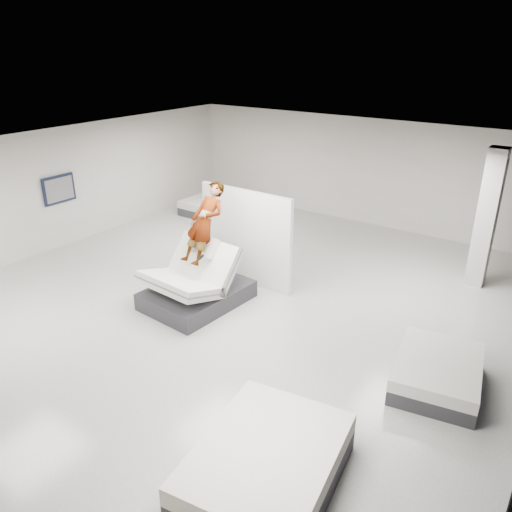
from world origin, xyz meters
name	(u,v)px	position (x,y,z in m)	size (l,w,h in m)	color
room	(220,242)	(0.00, 0.00, 1.60)	(14.00, 14.04, 3.20)	beige
hero_bed	(195,286)	(-0.71, -0.01, 0.44)	(1.77, 2.26, 1.46)	#323136
person	(205,239)	(-0.69, 0.33, 1.40)	(0.66, 0.43, 1.81)	slate
remote	(201,257)	(-0.50, -0.03, 1.16)	(0.05, 0.14, 0.03)	black
divider_panel	(246,237)	(-0.47, 1.50, 1.12)	(2.46, 0.11, 2.24)	silver
flat_bed_right_far	(437,373)	(4.39, 0.17, 0.24)	(1.59, 1.95, 0.48)	#323136
flat_bed_right_near	(266,466)	(3.22, -3.13, 0.30)	(1.96, 2.42, 0.61)	#323136
flat_bed_left_far	(211,208)	(-4.28, 4.79, 0.24)	(1.77, 1.34, 0.48)	#323136
column	(486,219)	(4.00, 4.50, 1.60)	(0.40, 0.40, 3.20)	silver
wall_poster	(59,189)	(-5.93, 0.50, 1.60)	(0.06, 0.95, 0.75)	black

